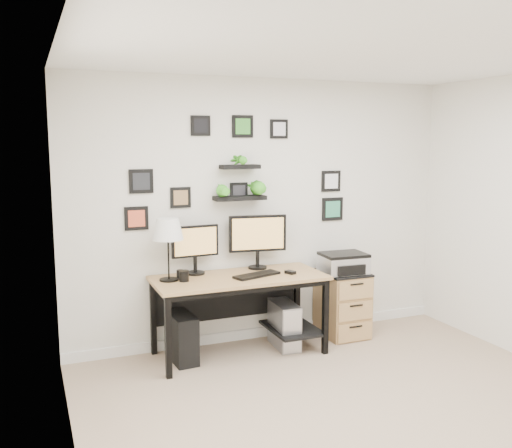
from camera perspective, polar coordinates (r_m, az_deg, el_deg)
name	(u,v)px	position (r m, az deg, el deg)	size (l,w,h in m)	color
room	(265,331)	(5.97, 0.90, -10.70)	(4.00, 4.00, 4.00)	tan
desk	(241,288)	(5.38, -1.47, -6.42)	(1.60, 0.70, 0.75)	tan
monitor_left	(195,246)	(5.36, -6.10, -2.19)	(0.45, 0.19, 0.46)	black
monitor_right	(258,237)	(5.56, 0.17, -1.32)	(0.57, 0.21, 0.53)	black
keyboard	(257,275)	(5.31, 0.08, -5.12)	(0.46, 0.15, 0.02)	black
mouse	(290,272)	(5.41, 3.45, -4.84)	(0.06, 0.10, 0.03)	black
table_lamp	(168,231)	(5.12, -8.81, -0.67)	(0.28, 0.28, 0.57)	black
mug	(184,276)	(5.15, -7.21, -5.18)	(0.09, 0.09, 0.10)	black
pen_cup	(180,274)	(5.25, -7.61, -5.01)	(0.06, 0.06, 0.08)	black
pc_tower_black	(182,337)	(5.34, -7.46, -11.18)	(0.19, 0.44, 0.44)	black
pc_tower_grey	(284,325)	(5.64, 2.85, -10.05)	(0.23, 0.46, 0.44)	gray
file_cabinet	(342,303)	(5.99, 8.64, -7.86)	(0.43, 0.53, 0.67)	tan
printer	(344,263)	(5.84, 8.75, -3.87)	(0.46, 0.38, 0.20)	silver
wall_decor	(240,178)	(5.49, -1.61, 4.65)	(2.28, 0.18, 1.07)	black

